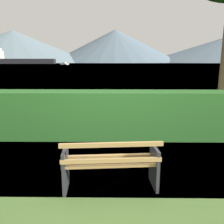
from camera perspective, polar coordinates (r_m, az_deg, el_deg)
ground_plane at (r=4.02m, az=-0.40°, el=-17.72°), size 1400.00×1400.00×0.00m
water_surface at (r=313.16m, az=0.77°, el=11.78°), size 620.00×620.00×0.00m
park_bench at (r=3.77m, az=-0.35°, el=-12.61°), size 1.55×0.69×0.87m
hedge_row at (r=6.21m, az=0.07°, el=-0.64°), size 6.67×0.84×1.25m
cargo_ship_large at (r=288.60m, az=-22.98°, el=11.76°), size 79.84×16.09×17.00m
fishing_boat_near at (r=189.64m, az=-11.53°, el=11.49°), size 7.82×7.84×1.71m
distant_hills at (r=566.08m, az=3.44°, el=15.41°), size 870.56×426.22×77.24m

